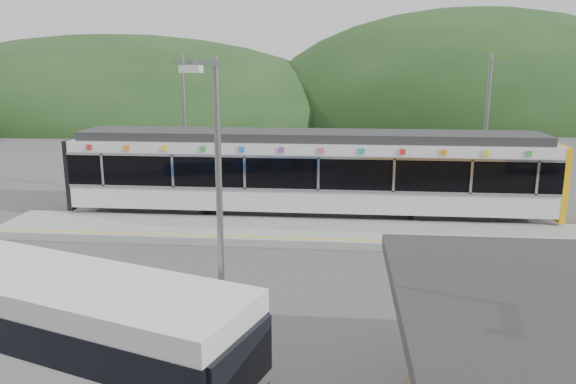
{
  "coord_description": "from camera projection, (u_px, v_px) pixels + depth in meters",
  "views": [
    {
      "loc": [
        0.48,
        -17.61,
        6.61
      ],
      "look_at": [
        -1.31,
        1.0,
        2.28
      ],
      "focal_mm": 35.0,
      "sensor_mm": 36.0,
      "label": 1
    }
  ],
  "objects": [
    {
      "name": "catenary_mast_west",
      "position": [
        184.0,
        126.0,
        26.74
      ],
      "size": [
        0.18,
        1.8,
        7.0
      ],
      "color": "slate",
      "rests_on": "ground"
    },
    {
      "name": "ground",
      "position": [
        324.0,
        266.0,
        18.61
      ],
      "size": [
        120.0,
        120.0,
        0.0
      ],
      "primitive_type": "plane",
      "color": "#4C4C4F",
      "rests_on": "ground"
    },
    {
      "name": "train",
      "position": [
        309.0,
        171.0,
        24.05
      ],
      "size": [
        20.44,
        3.01,
        3.74
      ],
      "color": "black",
      "rests_on": "ground"
    },
    {
      "name": "yellow_line",
      "position": [
        326.0,
        239.0,
        20.49
      ],
      "size": [
        26.0,
        0.1,
        0.01
      ],
      "primitive_type": "cube",
      "color": "yellow",
      "rests_on": "platform"
    },
    {
      "name": "hills",
      "position": [
        478.0,
        226.0,
        23.17
      ],
      "size": [
        146.0,
        149.0,
        26.0
      ],
      "color": "#1E3D19",
      "rests_on": "ground"
    },
    {
      "name": "catenary_mast_east",
      "position": [
        486.0,
        129.0,
        25.44
      ],
      "size": [
        0.18,
        1.8,
        7.0
      ],
      "color": "slate",
      "rests_on": "ground"
    },
    {
      "name": "platform",
      "position": [
        327.0,
        233.0,
        21.78
      ],
      "size": [
        26.0,
        3.2,
        0.3
      ],
      "primitive_type": "cube",
      "color": "#9E9E99",
      "rests_on": "ground"
    },
    {
      "name": "lamp_post",
      "position": [
        218.0,
        208.0,
        10.36
      ],
      "size": [
        0.38,
        1.19,
        6.71
      ],
      "rotation": [
        0.0,
        0.0,
        -0.18
      ],
      "color": "slate",
      "rests_on": "ground"
    },
    {
      "name": "bus",
      "position": [
        31.0,
        332.0,
        11.35
      ],
      "size": [
        9.91,
        5.28,
        2.65
      ],
      "rotation": [
        0.0,
        0.0,
        -0.33
      ],
      "color": "#0B3CAC",
      "rests_on": "ground"
    }
  ]
}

